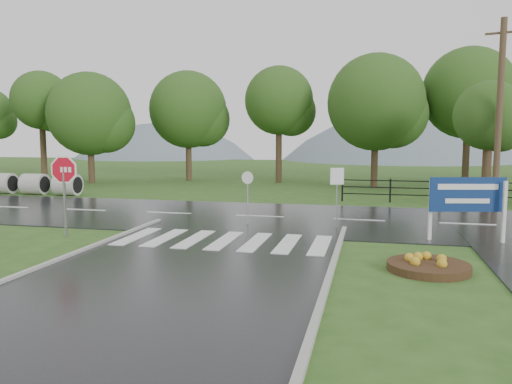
# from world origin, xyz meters

# --- Properties ---
(ground) EXTENTS (120.00, 120.00, 0.00)m
(ground) POSITION_xyz_m (0.00, 0.00, 0.00)
(ground) COLOR #2D531B
(ground) RESTS_ON ground
(main_road) EXTENTS (90.00, 8.00, 0.04)m
(main_road) POSITION_xyz_m (0.00, 10.00, 0.00)
(main_road) COLOR black
(main_road) RESTS_ON ground
(crosswalk) EXTENTS (6.50, 2.80, 0.02)m
(crosswalk) POSITION_xyz_m (0.00, 5.00, 0.06)
(crosswalk) COLOR silver
(crosswalk) RESTS_ON ground
(fence_west) EXTENTS (9.58, 0.08, 1.20)m
(fence_west) POSITION_xyz_m (7.75, 16.00, 0.72)
(fence_west) COLOR black
(fence_west) RESTS_ON ground
(hills) EXTENTS (102.00, 48.00, 48.00)m
(hills) POSITION_xyz_m (3.49, 65.00, -15.54)
(hills) COLOR slate
(hills) RESTS_ON ground
(treeline) EXTENTS (83.20, 5.20, 10.00)m
(treeline) POSITION_xyz_m (1.00, 24.00, 0.00)
(treeline) COLOR #244916
(treeline) RESTS_ON ground
(culvert_pipes) EXTENTS (5.50, 1.20, 1.20)m
(culvert_pipes) POSITION_xyz_m (-14.32, 15.00, 0.60)
(culvert_pipes) COLOR #9E9B93
(culvert_pipes) RESTS_ON ground
(stop_sign) EXTENTS (1.27, 0.10, 2.86)m
(stop_sign) POSITION_xyz_m (-5.38, 4.68, 1.98)
(stop_sign) COLOR #939399
(stop_sign) RESTS_ON ground
(estate_billboard) EXTENTS (2.30, 0.56, 2.05)m
(estate_billboard) POSITION_xyz_m (7.36, 6.67, 1.41)
(estate_billboard) COLOR silver
(estate_billboard) RESTS_ON ground
(flower_bed) EXTENTS (2.00, 2.00, 0.40)m
(flower_bed) POSITION_xyz_m (5.87, 2.92, 0.15)
(flower_bed) COLOR #332111
(flower_bed) RESTS_ON ground
(reg_sign_small) EXTENTS (0.47, 0.17, 2.20)m
(reg_sign_small) POSITION_xyz_m (3.25, 8.15, 1.55)
(reg_sign_small) COLOR #939399
(reg_sign_small) RESTS_ON ground
(reg_sign_round) EXTENTS (0.46, 0.11, 2.01)m
(reg_sign_round) POSITION_xyz_m (-0.05, 8.18, 1.30)
(reg_sign_round) COLOR #939399
(reg_sign_round) RESTS_ON ground
(utility_pole_east) EXTENTS (1.51, 0.53, 8.68)m
(utility_pole_east) POSITION_xyz_m (10.13, 15.50, 4.41)
(utility_pole_east) COLOR #473523
(utility_pole_east) RESTS_ON ground
(entrance_tree_left) EXTENTS (3.48, 3.48, 6.09)m
(entrance_tree_left) POSITION_xyz_m (10.12, 17.50, 4.30)
(entrance_tree_left) COLOR #3D2B1C
(entrance_tree_left) RESTS_ON ground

